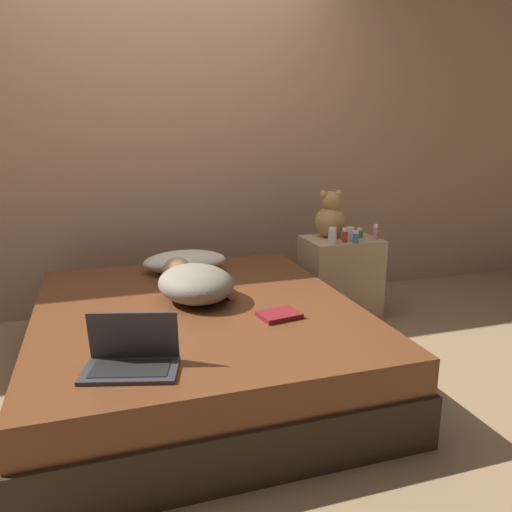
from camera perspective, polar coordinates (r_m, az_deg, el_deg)
The scene contains 15 objects.
ground_plane at distance 2.81m, azimuth -6.51°, elevation -13.53°, with size 12.00×12.00×0.00m, color #937551.
wall_back at distance 3.69m, azimuth -10.95°, elevation 13.96°, with size 8.00×0.06×2.60m.
bed at distance 2.72m, azimuth -6.63°, elevation -9.74°, with size 1.66×1.87×0.41m.
nightstand at distance 3.59m, azimuth 9.56°, elevation -2.44°, with size 0.51×0.38×0.57m.
pillow at distance 3.25m, azimuth -8.11°, elevation -0.61°, with size 0.53×0.32×0.13m.
person_lying at distance 2.72m, azimuth -7.09°, elevation -2.97°, with size 0.47×0.66×0.19m.
laptop at distance 2.01m, azimuth -14.03°, elevation -11.12°, with size 0.40×0.29×0.21m.
teddy_bear at distance 3.52m, azimuth 8.49°, elevation 4.45°, with size 0.22×0.22×0.33m.
bottle_red at distance 3.39m, azimuth 10.11°, elevation 2.34°, with size 0.04×0.04×0.09m.
bottle_clear at distance 3.32m, azimuth 8.71°, elevation 2.28°, with size 0.06×0.06×0.11m.
bottle_blue at distance 3.38m, azimuth 11.32°, elevation 2.14°, with size 0.04×0.04×0.08m.
bottle_green at distance 3.55m, azimuth 11.77°, elevation 2.59°, with size 0.04×0.04×0.07m.
bottle_white at distance 3.47m, azimuth 10.73°, elevation 2.53°, with size 0.05×0.05×0.09m.
bottle_pink at distance 3.52m, azimuth 13.50°, elevation 2.68°, with size 0.03×0.03×0.11m.
book at distance 2.47m, azimuth 2.66°, elevation -6.74°, with size 0.21×0.18×0.02m.
Camera 1 is at (-0.46, -2.44, 1.31)m, focal length 35.00 mm.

